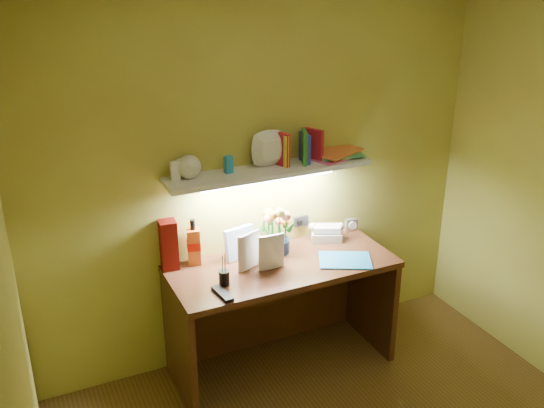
# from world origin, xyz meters

# --- Properties ---
(desk) EXTENTS (1.40, 0.60, 0.75)m
(desk) POSITION_xyz_m (0.00, 1.20, 0.38)
(desk) COLOR #381E0F
(desk) RESTS_ON ground
(flower_bouquet) EXTENTS (0.24, 0.24, 0.30)m
(flower_bouquet) POSITION_xyz_m (0.04, 1.37, 0.90)
(flower_bouquet) COLOR #091835
(flower_bouquet) RESTS_ON desk
(telephone) EXTENTS (0.24, 0.22, 0.12)m
(telephone) POSITION_xyz_m (0.42, 1.39, 0.81)
(telephone) COLOR beige
(telephone) RESTS_ON desk
(desk_clock) EXTENTS (0.09, 0.05, 0.08)m
(desk_clock) POSITION_xyz_m (0.65, 1.45, 0.79)
(desk_clock) COLOR silver
(desk_clock) RESTS_ON desk
(whisky_bottle) EXTENTS (0.09, 0.09, 0.29)m
(whisky_bottle) POSITION_xyz_m (-0.49, 1.44, 0.90)
(whisky_bottle) COLOR #B35016
(whisky_bottle) RESTS_ON desk
(whisky_box) EXTENTS (0.11, 0.11, 0.31)m
(whisky_box) POSITION_xyz_m (-0.64, 1.44, 0.91)
(whisky_box) COLOR #600C07
(whisky_box) RESTS_ON desk
(pen_cup) EXTENTS (0.07, 0.07, 0.15)m
(pen_cup) POSITION_xyz_m (-0.41, 1.11, 0.83)
(pen_cup) COLOR black
(pen_cup) RESTS_ON desk
(art_card) EXTENTS (0.20, 0.08, 0.20)m
(art_card) POSITION_xyz_m (-0.20, 1.39, 0.85)
(art_card) COLOR white
(art_card) RESTS_ON desk
(tv_remote) EXTENTS (0.07, 0.19, 0.02)m
(tv_remote) POSITION_xyz_m (-0.47, 1.00, 0.76)
(tv_remote) COLOR black
(tv_remote) RESTS_ON desk
(blue_folder) EXTENTS (0.39, 0.35, 0.01)m
(blue_folder) POSITION_xyz_m (0.37, 1.07, 0.75)
(blue_folder) COLOR #2484C8
(blue_folder) RESTS_ON desk
(desk_book_a) EXTENTS (0.17, 0.07, 0.24)m
(desk_book_a) POSITION_xyz_m (-0.29, 1.20, 0.87)
(desk_book_a) COLOR silver
(desk_book_a) RESTS_ON desk
(desk_book_b) EXTENTS (0.17, 0.03, 0.22)m
(desk_book_b) POSITION_xyz_m (-0.17, 1.18, 0.86)
(desk_book_b) COLOR white
(desk_book_b) RESTS_ON desk
(wall_shelf) EXTENTS (1.32, 0.34, 0.24)m
(wall_shelf) POSITION_xyz_m (0.01, 1.38, 1.34)
(wall_shelf) COLOR white
(wall_shelf) RESTS_ON ground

